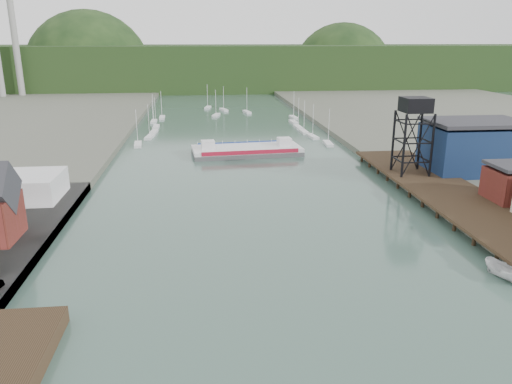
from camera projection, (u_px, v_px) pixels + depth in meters
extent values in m
plane|color=#334F48|center=(301.00, 355.00, 48.61)|extent=(600.00, 600.00, 0.00)
cube|color=black|center=(447.00, 191.00, 94.65)|extent=(14.00, 70.00, 0.50)
cylinder|color=black|center=(416.00, 198.00, 94.35)|extent=(0.60, 0.60, 2.20)
cylinder|color=black|center=(476.00, 196.00, 95.59)|extent=(0.60, 0.60, 2.20)
cube|color=silver|center=(10.00, 187.00, 90.46)|extent=(18.00, 12.00, 4.50)
cylinder|color=black|center=(404.00, 146.00, 101.66)|extent=(0.50, 0.50, 13.00)
cylinder|color=black|center=(432.00, 146.00, 102.28)|extent=(0.50, 0.50, 13.00)
cylinder|color=black|center=(393.00, 141.00, 107.37)|extent=(0.50, 0.50, 13.00)
cylinder|color=black|center=(420.00, 140.00, 107.99)|extent=(0.50, 0.50, 13.00)
cube|color=black|center=(416.00, 105.00, 102.48)|extent=(5.50, 5.50, 3.00)
cube|color=#0D1C3C|center=(474.00, 149.00, 108.88)|extent=(20.00, 14.00, 10.00)
cube|color=#2D2D33|center=(477.00, 122.00, 107.15)|extent=(20.50, 14.50, 0.80)
cube|color=silver|center=(138.00, 145.00, 144.42)|extent=(2.67, 7.65, 0.90)
cube|color=silver|center=(150.00, 137.00, 155.49)|extent=(2.81, 7.67, 0.90)
cube|color=silver|center=(154.00, 132.00, 163.98)|extent=(2.35, 7.59, 0.90)
cube|color=silver|center=(156.00, 127.00, 173.40)|extent=(2.01, 7.50, 0.90)
cube|color=silver|center=(154.00, 122.00, 184.85)|extent=(2.00, 7.50, 0.90)
cube|color=silver|center=(162.00, 118.00, 194.44)|extent=(2.16, 7.54, 0.90)
cube|color=silver|center=(328.00, 144.00, 145.49)|extent=(2.53, 7.62, 0.90)
cube|color=silver|center=(313.00, 137.00, 156.18)|extent=(2.76, 7.67, 0.90)
cube|color=silver|center=(304.00, 132.00, 164.42)|extent=(2.22, 7.56, 0.90)
cube|color=silver|center=(298.00, 127.00, 172.95)|extent=(2.18, 7.54, 0.90)
cube|color=silver|center=(293.00, 122.00, 183.54)|extent=(2.46, 7.61, 0.90)
cube|color=silver|center=(293.00, 117.00, 194.80)|extent=(2.48, 7.61, 0.90)
cube|color=silver|center=(216.00, 115.00, 200.27)|extent=(3.78, 7.76, 0.90)
cube|color=silver|center=(247.00, 112.00, 209.24)|extent=(3.31, 7.74, 0.90)
cube|color=silver|center=(224.00, 110.00, 215.87)|extent=(3.76, 7.76, 0.90)
cube|color=silver|center=(208.00, 108.00, 222.78)|extent=(3.40, 7.74, 0.90)
cylinder|color=gray|center=(15.00, 38.00, 252.66)|extent=(3.20, 3.20, 60.00)
cube|color=black|center=(214.00, 67.00, 330.26)|extent=(500.00, 120.00, 28.00)
sphere|color=black|center=(90.00, 74.00, 323.16)|extent=(80.00, 80.00, 80.00)
sphere|color=black|center=(342.00, 74.00, 350.82)|extent=(70.00, 70.00, 70.00)
cube|color=#4A4A4D|center=(247.00, 152.00, 133.41)|extent=(29.66, 14.05, 1.15)
cube|color=silver|center=(247.00, 149.00, 133.10)|extent=(29.66, 14.05, 0.92)
cube|color=#A9132C|center=(251.00, 152.00, 127.60)|extent=(25.20, 2.47, 1.03)
cube|color=navy|center=(243.00, 143.00, 138.48)|extent=(25.20, 2.47, 1.03)
cube|color=silver|center=(208.00, 145.00, 130.74)|extent=(3.75, 3.75, 2.30)
cube|color=silver|center=(284.00, 142.00, 134.66)|extent=(3.75, 3.75, 2.30)
imported|color=silver|center=(504.00, 271.00, 63.67)|extent=(3.76, 6.26, 2.27)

